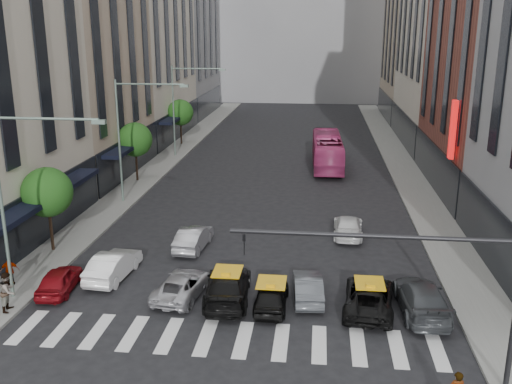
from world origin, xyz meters
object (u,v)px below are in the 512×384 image
(streetlamp_mid, at_px, (131,125))
(car_white_front, at_px, (113,265))
(taxi_center, at_px, (271,295))
(bus, at_px, (327,151))
(car_red, at_px, (59,280))
(pedestrian_near, at_px, (8,291))
(taxi_left, at_px, (228,286))
(streetlamp_near, at_px, (18,182))
(pedestrian_far, at_px, (10,271))
(streetlamp_far, at_px, (182,99))

(streetlamp_mid, xyz_separation_m, car_white_front, (3.05, -13.06, -5.19))
(taxi_center, relative_size, bus, 0.34)
(streetlamp_mid, xyz_separation_m, car_red, (0.94, -14.95, -5.28))
(streetlamp_mid, xyz_separation_m, pedestrian_near, (-0.36, -17.34, -4.82))
(streetlamp_mid, distance_m, bus, 20.02)
(car_red, bearing_deg, car_white_front, -143.70)
(car_red, xyz_separation_m, pedestrian_near, (-1.30, -2.40, 0.46))
(car_red, bearing_deg, taxi_left, 174.30)
(taxi_center, distance_m, pedestrian_near, 12.09)
(streetlamp_near, relative_size, taxi_center, 2.41)
(taxi_left, bearing_deg, pedestrian_far, -5.06)
(car_red, bearing_deg, taxi_center, 171.42)
(streetlamp_near, bearing_deg, bus, 63.72)
(car_white_front, bearing_deg, taxi_center, 168.82)
(streetlamp_near, distance_m, taxi_left, 10.79)
(streetlamp_near, xyz_separation_m, taxi_center, (11.58, 0.49, -5.27))
(streetlamp_near, xyz_separation_m, bus, (14.41, 29.19, -4.36))
(car_white_front, relative_size, pedestrian_far, 2.79)
(streetlamp_near, bearing_deg, taxi_left, 6.26)
(car_red, height_order, car_white_front, car_white_front)
(car_red, bearing_deg, bus, -121.15)
(pedestrian_far, bearing_deg, car_red, 156.29)
(taxi_center, bearing_deg, car_white_front, -15.68)
(taxi_left, distance_m, pedestrian_near, 10.07)
(streetlamp_near, height_order, car_red, streetlamp_near)
(car_white_front, relative_size, taxi_center, 1.16)
(car_red, height_order, taxi_left, taxi_left)
(streetlamp_far, distance_m, car_white_front, 29.68)
(streetlamp_mid, height_order, pedestrian_far, streetlamp_mid)
(streetlamp_far, xyz_separation_m, pedestrian_far, (-1.69, -30.81, -4.98))
(streetlamp_mid, height_order, streetlamp_far, same)
(bus, height_order, pedestrian_near, bus)
(bus, bearing_deg, car_red, 62.87)
(taxi_center, distance_m, bus, 28.85)
(streetlamp_far, xyz_separation_m, bus, (14.41, -2.81, -4.36))
(streetlamp_far, distance_m, taxi_center, 33.98)
(streetlamp_near, bearing_deg, streetlamp_mid, 90.00)
(streetlamp_mid, bearing_deg, car_white_front, -76.87)
(bus, relative_size, pedestrian_far, 7.12)
(taxi_center, xyz_separation_m, pedestrian_far, (-13.28, 0.70, 0.29))
(car_white_front, bearing_deg, streetlamp_far, -79.21)
(car_white_front, relative_size, pedestrian_near, 2.33)
(streetlamp_near, height_order, taxi_left, streetlamp_near)
(pedestrian_near, bearing_deg, car_white_front, -45.16)
(taxi_center, height_order, bus, bus)
(streetlamp_near, distance_m, streetlamp_mid, 16.00)
(streetlamp_near, relative_size, car_white_front, 2.07)
(car_red, height_order, taxi_center, taxi_center)
(pedestrian_near, bearing_deg, car_red, -35.15)
(streetlamp_far, bearing_deg, taxi_center, -69.82)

